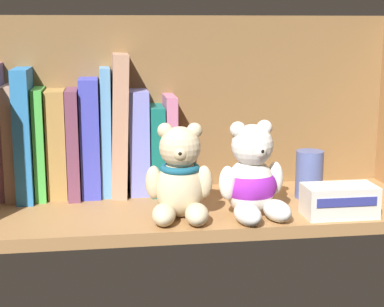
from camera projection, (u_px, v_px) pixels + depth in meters
shelf_board at (197, 211)px, 102.93cm from camera, size 74.34×25.96×2.00cm
shelf_back_panel at (186, 108)px, 112.88cm from camera, size 76.74×1.20×33.15cm
book_1 at (0, 131)px, 105.86cm from camera, size 1.70×9.86×23.17cm
book_2 at (12, 141)px, 106.51cm from camera, size 1.77×12.01×19.59cm
book_3 at (26, 133)px, 106.57cm from camera, size 2.72×14.81×22.44cm
book_4 at (41, 142)px, 107.27cm from camera, size 1.81×11.87×19.03cm
book_5 at (57, 142)px, 107.70cm from camera, size 3.25×9.81×18.62cm
book_6 at (74, 142)px, 108.09cm from camera, size 2.03×13.18×18.79cm
book_7 at (90, 136)px, 108.31cm from camera, size 3.25×10.96×20.54cm
book_8 at (106, 131)px, 108.52cm from camera, size 2.02×9.51×22.37cm
book_9 at (119, 124)px, 108.62cm from camera, size 3.54×12.19×24.79cm
book_10 at (138, 141)px, 109.74cm from camera, size 3.49×9.52×18.38cm
book_11 at (156, 148)px, 110.47cm from camera, size 2.42×12.01×15.63cm
book_12 at (169, 143)px, 110.63cm from camera, size 1.93×11.86×17.44cm
teddy_bear_larger at (180, 178)px, 94.77cm from camera, size 10.98×11.29×14.88cm
teddy_bear_smaller at (252, 179)px, 95.81cm from camera, size 11.39×12.08×15.08cm
pillar_candle at (309, 174)px, 106.48cm from camera, size 4.75×4.75×8.27cm
small_product_box at (339, 201)px, 96.53cm from camera, size 11.27×6.12×4.95cm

